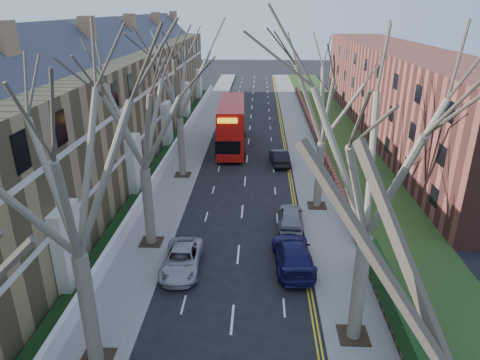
# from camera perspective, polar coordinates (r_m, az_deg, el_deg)

# --- Properties ---
(pavement_left) EXTENTS (3.00, 102.00, 0.12)m
(pavement_left) POSITION_cam_1_polar(r_m,az_deg,el_deg) (49.54, -5.82, 5.29)
(pavement_left) COLOR slate
(pavement_left) RESTS_ON ground
(pavement_right) EXTENTS (3.00, 102.00, 0.12)m
(pavement_right) POSITION_cam_1_polar(r_m,az_deg,el_deg) (49.26, 8.18, 5.08)
(pavement_right) COLOR slate
(pavement_right) RESTS_ON ground
(terrace_left) EXTENTS (9.70, 78.00, 13.60)m
(terrace_left) POSITION_cam_1_polar(r_m,az_deg,el_deg) (42.54, -18.04, 9.14)
(terrace_left) COLOR olive
(terrace_left) RESTS_ON ground
(flats_right) EXTENTS (13.97, 54.00, 10.00)m
(flats_right) POSITION_cam_1_polar(r_m,az_deg,el_deg) (54.26, 20.45, 10.86)
(flats_right) COLOR brown
(flats_right) RESTS_ON ground
(front_wall_left) EXTENTS (0.30, 78.00, 1.00)m
(front_wall_left) POSITION_cam_1_polar(r_m,az_deg,el_deg) (42.18, -9.59, 2.86)
(front_wall_left) COLOR white
(front_wall_left) RESTS_ON ground
(grass_verge_right) EXTENTS (6.00, 102.00, 0.06)m
(grass_verge_right) POSITION_cam_1_polar(r_m,az_deg,el_deg) (49.88, 13.36, 5.02)
(grass_verge_right) COLOR #233B15
(grass_verge_right) RESTS_ON ground
(tree_left_mid) EXTENTS (10.50, 10.50, 14.71)m
(tree_left_mid) POSITION_cam_1_polar(r_m,az_deg,el_deg) (16.22, -22.56, 3.31)
(tree_left_mid) COLOR brown
(tree_left_mid) RESTS_ON ground
(tree_left_far) EXTENTS (10.15, 10.15, 14.22)m
(tree_left_far) POSITION_cam_1_polar(r_m,az_deg,el_deg) (25.38, -13.31, 10.00)
(tree_left_far) COLOR brown
(tree_left_far) RESTS_ON ground
(tree_left_dist) EXTENTS (10.50, 10.50, 14.71)m
(tree_left_dist) POSITION_cam_1_polar(r_m,az_deg,el_deg) (36.86, -8.39, 14.48)
(tree_left_dist) COLOR brown
(tree_left_dist) RESTS_ON ground
(tree_right_mid) EXTENTS (10.50, 10.50, 14.71)m
(tree_right_mid) POSITION_cam_1_polar(r_m,az_deg,el_deg) (17.21, 17.89, 4.97)
(tree_right_mid) COLOR brown
(tree_right_mid) RESTS_ON ground
(tree_right_far) EXTENTS (10.15, 10.15, 14.22)m
(tree_right_far) POSITION_cam_1_polar(r_m,az_deg,el_deg) (30.67, 11.36, 12.18)
(tree_right_far) COLOR brown
(tree_right_far) RESTS_ON ground
(double_decker_bus) EXTENTS (3.31, 11.90, 4.91)m
(double_decker_bus) POSITION_cam_1_polar(r_m,az_deg,el_deg) (46.26, -1.13, 7.22)
(double_decker_bus) COLOR #B3110C
(double_decker_bus) RESTS_ON ground
(car_left_far) EXTENTS (2.23, 4.69, 1.29)m
(car_left_far) POSITION_cam_1_polar(r_m,az_deg,el_deg) (25.54, -7.78, -10.48)
(car_left_far) COLOR #A6A5AB
(car_left_far) RESTS_ON ground
(car_right_near) EXTENTS (2.52, 5.50, 1.56)m
(car_right_near) POSITION_cam_1_polar(r_m,az_deg,el_deg) (25.75, 7.08, -9.79)
(car_right_near) COLOR #17164D
(car_right_near) RESTS_ON ground
(car_right_mid) EXTENTS (1.89, 4.29, 1.44)m
(car_right_mid) POSITION_cam_1_polar(r_m,az_deg,el_deg) (30.14, 6.77, -4.87)
(car_right_mid) COLOR gray
(car_right_mid) RESTS_ON ground
(car_right_far) EXTENTS (1.99, 4.53, 1.45)m
(car_right_far) POSITION_cam_1_polar(r_m,az_deg,el_deg) (41.83, 5.27, 3.06)
(car_right_far) COLOR black
(car_right_far) RESTS_ON ground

